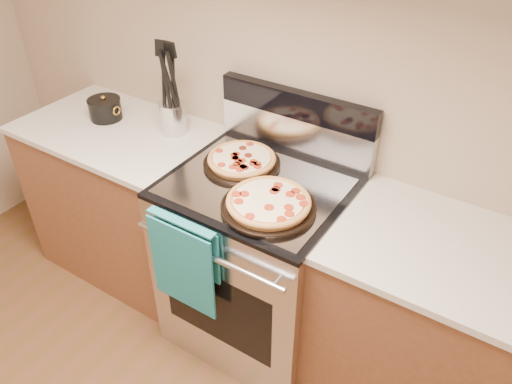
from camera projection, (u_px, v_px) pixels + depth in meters
The scene contains 17 objects.
wall_back at pixel (304, 60), 2.10m from camera, with size 4.00×4.00×0.00m, color tan.
range_body at pixel (259, 263), 2.39m from camera, with size 0.76×0.68×0.90m, color #B7B7BC.
oven_window at pixel (217, 309), 2.16m from camera, with size 0.56×0.01×0.40m, color black.
cooktop at pixel (259, 185), 2.12m from camera, with size 0.76×0.68×0.02m, color black.
backsplash_lower at pixel (296, 134), 2.27m from camera, with size 0.76×0.06×0.18m, color silver.
backsplash_upper at pixel (297, 104), 2.19m from camera, with size 0.76×0.06×0.12m, color black.
oven_handle at pixel (207, 255), 1.93m from camera, with size 0.03×0.03×0.70m, color silver.
dish_towel at pixel (185, 262), 2.04m from camera, with size 0.32×0.05×0.42m, color #155A6C, non-canonical shape.
foil_sheet at pixel (255, 186), 2.09m from camera, with size 0.70×0.55×0.01m, color gray.
cabinet_left at pixel (130, 202), 2.80m from camera, with size 1.00×0.62×0.88m, color brown.
countertop_left at pixel (117, 131), 2.54m from camera, with size 1.02×0.64×0.03m, color beige.
cabinet_right at pixel (445, 343), 2.03m from camera, with size 1.00×0.62×0.88m, color brown.
countertop_right at pixel (473, 262), 1.76m from camera, with size 1.02×0.64×0.03m, color beige.
pepperoni_pizza_back at pixel (242, 161), 2.21m from camera, with size 0.34×0.34×0.05m, color #C27B3B, non-canonical shape.
pepperoni_pizza_front at pixel (269, 204), 1.95m from camera, with size 0.37×0.37×0.05m, color #C27B3B, non-canonical shape.
utensil_crock at pixel (173, 118), 2.45m from camera, with size 0.13×0.13×0.16m, color silver.
saucepan at pixel (105, 110), 2.59m from camera, with size 0.16×0.16×0.10m, color black.
Camera 1 is at (0.93, 0.18, 2.13)m, focal length 35.00 mm.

